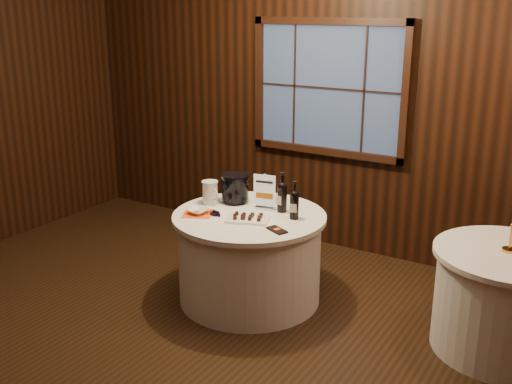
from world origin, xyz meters
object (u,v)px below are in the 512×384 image
Objects in this scene: port_bottle_right at (294,203)px; chocolate_box at (277,230)px; cracker_bowl at (198,211)px; port_bottle_left at (282,195)px; grape_bunch at (216,213)px; sign_stand at (265,197)px; glass_pitcher at (210,192)px; brass_candlestick at (512,233)px; chocolate_plate at (248,218)px; side_table at (506,301)px; ice_bucket at (235,188)px; main_table at (249,257)px.

port_bottle_right reaches higher than chocolate_box.
chocolate_box is 1.07× the size of cracker_bowl.
grape_bunch is at bearing -123.41° from port_bottle_left.
sign_stand is 0.49m from glass_pitcher.
brass_candlestick reaches higher than chocolate_box.
port_bottle_right is at bearing 38.26° from chocolate_plate.
port_bottle_right is (0.33, -0.09, 0.03)m from sign_stand.
glass_pitcher is at bearing -175.29° from sign_stand.
cracker_bowl is at bearing -167.79° from side_table.
chocolate_plate is 1.97m from brass_candlestick.
port_bottle_right is at bearing -8.41° from ice_bucket.
brass_candlestick is (1.98, 0.31, 0.52)m from main_table.
ice_bucket reaches higher than side_table.
side_table is 2.91× the size of brass_candlestick.
cracker_bowl is at bearing -150.20° from main_table.
main_table is at bearing 15.87° from glass_pitcher.
glass_pitcher is at bearing -174.24° from side_table.
chocolate_plate is (0.34, -0.33, -0.12)m from ice_bucket.
chocolate_plate reaches higher than chocolate_box.
port_bottle_right is at bearing -15.26° from port_bottle_left.
port_bottle_left is at bearing -176.60° from brass_candlestick.
chocolate_plate reaches higher than main_table.
port_bottle_right is at bearing -26.27° from sign_stand.
main_table is 0.53m from sign_stand.
port_bottle_left reaches higher than main_table.
chocolate_plate is at bearing -44.10° from ice_bucket.
main_table is 0.60m from port_bottle_left.
brass_candlestick is at bearing 12.53° from cracker_bowl.
brass_candlestick reaches higher than sign_stand.
chocolate_plate is 0.33m from chocolate_box.
grape_bunch is (-0.22, -0.16, 0.40)m from main_table.
grape_bunch is (-2.22, -0.46, 0.40)m from side_table.
sign_stand is at bearing 80.45° from main_table.
chocolate_plate reaches higher than grape_bunch.
port_bottle_left is at bearing 133.40° from port_bottle_right.
port_bottle_right is (0.36, 0.10, 0.52)m from main_table.
brass_candlestick is (2.25, 0.11, -0.00)m from ice_bucket.
ice_bucket reaches higher than chocolate_plate.
side_table is at bearing 12.55° from chocolate_plate.
main_table is at bearing -111.16° from sign_stand.
side_table is at bearing -8.44° from sign_stand.
grape_bunch reaches higher than side_table.
chocolate_plate is 0.45m from cracker_bowl.
grape_bunch is at bearing -168.21° from side_table.
grape_bunch is 1.05× the size of cracker_bowl.
port_bottle_left is at bearing -176.94° from side_table.
glass_pitcher is at bearing -173.97° from brass_candlestick.
sign_stand is 0.79× the size of chocolate_plate.
sign_stand is 0.31m from ice_bucket.
glass_pitcher is 1.26× the size of cracker_bowl.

